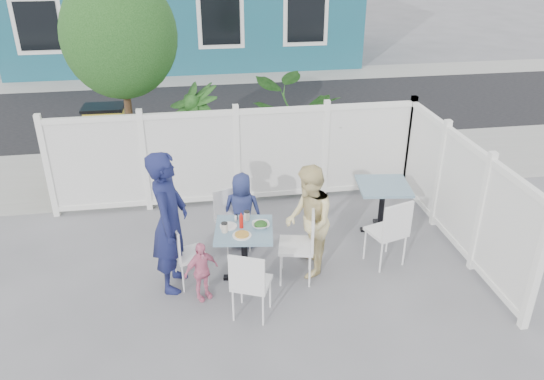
{
  "coord_description": "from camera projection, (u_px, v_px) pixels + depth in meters",
  "views": [
    {
      "loc": [
        -0.59,
        -5.43,
        4.11
      ],
      "look_at": [
        0.38,
        0.63,
        1.06
      ],
      "focal_mm": 35.0,
      "sensor_mm": 36.0,
      "label": 1
    }
  ],
  "objects": [
    {
      "name": "street",
      "position": [
        214.0,
        109.0,
        13.35
      ],
      "size": [
        24.0,
        5.0,
        0.01
      ],
      "primitive_type": "cube",
      "color": "black",
      "rests_on": "ground"
    },
    {
      "name": "tree",
      "position": [
        119.0,
        36.0,
        8.25
      ],
      "size": [
        1.8,
        1.62,
        3.59
      ],
      "color": "#382316",
      "rests_on": "ground"
    },
    {
      "name": "ground",
      "position": [
        250.0,
        289.0,
        6.72
      ],
      "size": [
        80.0,
        80.0,
        0.0
      ],
      "primitive_type": "plane",
      "color": "slate"
    },
    {
      "name": "potted_shrub_b",
      "position": [
        303.0,
        133.0,
        9.15
      ],
      "size": [
        1.9,
        1.72,
        1.84
      ],
      "primitive_type": "imported",
      "rotation": [
        0.0,
        0.0,
        3.33
      ],
      "color": "#143811",
      "rests_on": "ground"
    },
    {
      "name": "far_sidewalk",
      "position": [
        207.0,
        78.0,
        16.09
      ],
      "size": [
        24.0,
        1.6,
        0.01
      ],
      "primitive_type": "cube",
      "color": "gray",
      "rests_on": "ground"
    },
    {
      "name": "coffee_cup_b",
      "position": [
        247.0,
        216.0,
        6.76
      ],
      "size": [
        0.07,
        0.07,
        0.11
      ],
      "primitive_type": "cylinder",
      "color": "beige",
      "rests_on": "main_table"
    },
    {
      "name": "chair_spare",
      "position": [
        391.0,
        228.0,
        6.94
      ],
      "size": [
        0.56,
        0.55,
        0.99
      ],
      "rotation": [
        0.0,
        0.0,
        0.31
      ],
      "color": "white",
      "rests_on": "ground"
    },
    {
      "name": "plate_main",
      "position": [
        242.0,
        235.0,
        6.42
      ],
      "size": [
        0.23,
        0.23,
        0.01
      ],
      "primitive_type": "cylinder",
      "color": "white",
      "rests_on": "main_table"
    },
    {
      "name": "pepper_shaker",
      "position": [
        236.0,
        217.0,
        6.77
      ],
      "size": [
        0.03,
        0.03,
        0.07
      ],
      "primitive_type": "cylinder",
      "color": "black",
      "rests_on": "main_table"
    },
    {
      "name": "boy",
      "position": [
        242.0,
        211.0,
        7.42
      ],
      "size": [
        0.61,
        0.47,
        1.11
      ],
      "primitive_type": "imported",
      "rotation": [
        0.0,
        0.0,
        2.91
      ],
      "color": "navy",
      "rests_on": "ground"
    },
    {
      "name": "utility_cabinet",
      "position": [
        108.0,
        141.0,
        9.68
      ],
      "size": [
        0.67,
        0.48,
        1.22
      ],
      "primitive_type": "cube",
      "rotation": [
        0.0,
        0.0,
        -0.02
      ],
      "color": "gold",
      "rests_on": "ground"
    },
    {
      "name": "near_sidewalk",
      "position": [
        226.0,
        168.0,
        10.07
      ],
      "size": [
        24.0,
        2.6,
        0.01
      ],
      "primitive_type": "cube",
      "color": "gray",
      "rests_on": "ground"
    },
    {
      "name": "chair_back",
      "position": [
        230.0,
        215.0,
        7.38
      ],
      "size": [
        0.51,
        0.5,
        0.88
      ],
      "rotation": [
        0.0,
        0.0,
        3.5
      ],
      "color": "white",
      "rests_on": "ground"
    },
    {
      "name": "chair_left",
      "position": [
        184.0,
        250.0,
        6.61
      ],
      "size": [
        0.47,
        0.48,
        0.86
      ],
      "rotation": [
        0.0,
        0.0,
        -1.28
      ],
      "color": "white",
      "rests_on": "ground"
    },
    {
      "name": "man",
      "position": [
        170.0,
        222.0,
        6.41
      ],
      "size": [
        0.56,
        0.74,
        1.83
      ],
      "primitive_type": "imported",
      "rotation": [
        0.0,
        0.0,
        1.37
      ],
      "color": "#171C4A",
      "rests_on": "ground"
    },
    {
      "name": "salad_bowl",
      "position": [
        261.0,
        225.0,
        6.6
      ],
      "size": [
        0.22,
        0.22,
        0.05
      ],
      "primitive_type": "imported",
      "color": "white",
      "rests_on": "main_table"
    },
    {
      "name": "fence_back",
      "position": [
        237.0,
        159.0,
        8.5
      ],
      "size": [
        5.86,
        0.08,
        1.6
      ],
      "color": "white",
      "rests_on": "ground"
    },
    {
      "name": "coffee_cup_a",
      "position": [
        225.0,
        228.0,
        6.49
      ],
      "size": [
        0.08,
        0.08,
        0.12
      ],
      "primitive_type": "cylinder",
      "color": "beige",
      "rests_on": "main_table"
    },
    {
      "name": "chair_right",
      "position": [
        303.0,
        240.0,
        6.68
      ],
      "size": [
        0.53,
        0.54,
        0.99
      ],
      "rotation": [
        0.0,
        0.0,
        1.35
      ],
      "color": "white",
      "rests_on": "ground"
    },
    {
      "name": "toddler",
      "position": [
        201.0,
        271.0,
        6.39
      ],
      "size": [
        0.49,
        0.38,
        0.78
      ],
      "primitive_type": "imported",
      "rotation": [
        0.0,
        0.0,
        0.49
      ],
      "color": "pink",
      "rests_on": "ground"
    },
    {
      "name": "salt_shaker",
      "position": [
        236.0,
        218.0,
        6.74
      ],
      "size": [
        0.03,
        0.03,
        0.07
      ],
      "primitive_type": "cylinder",
      "color": "white",
      "rests_on": "main_table"
    },
    {
      "name": "main_table",
      "position": [
        244.0,
        240.0,
        6.66
      ],
      "size": [
        0.81,
        0.81,
        0.76
      ],
      "rotation": [
        0.0,
        0.0,
        -0.14
      ],
      "color": "slate",
      "rests_on": "ground"
    },
    {
      "name": "fence_right",
      "position": [
        459.0,
        196.0,
        7.33
      ],
      "size": [
        0.08,
        3.66,
        1.6
      ],
      "rotation": [
        0.0,
        0.0,
        1.57
      ],
      "color": "white",
      "rests_on": "ground"
    },
    {
      "name": "potted_shrub_a",
      "position": [
        195.0,
        138.0,
        8.98
      ],
      "size": [
        1.39,
        1.39,
        1.82
      ],
      "primitive_type": "imported",
      "rotation": [
        0.0,
        0.0,
        5.22
      ],
      "color": "#143811",
      "rests_on": "ground"
    },
    {
      "name": "chair_near",
      "position": [
        250.0,
        281.0,
        5.99
      ],
      "size": [
        0.54,
        0.53,
        0.91
      ],
      "rotation": [
        0.0,
        0.0,
        -0.4
      ],
      "color": "white",
      "rests_on": "ground"
    },
    {
      "name": "spare_table",
      "position": [
        383.0,
        195.0,
        7.75
      ],
      "size": [
        0.82,
        0.82,
        0.77
      ],
      "rotation": [
        0.0,
        0.0,
        -0.13
      ],
      "color": "slate",
      "rests_on": "ground"
    },
    {
      "name": "ketchup_bottle",
      "position": [
        241.0,
        222.0,
        6.57
      ],
      "size": [
        0.05,
        0.05,
        0.17
      ],
      "primitive_type": "cylinder",
      "color": "red",
      "rests_on": "main_table"
    },
    {
      "name": "plate_side",
      "position": [
        228.0,
        226.0,
        6.62
      ],
      "size": [
        0.22,
        0.22,
        0.01
      ],
      "primitive_type": "cylinder",
      "color": "white",
      "rests_on": "main_table"
    },
    {
      "name": "woman",
      "position": [
        309.0,
        222.0,
        6.75
      ],
      "size": [
        0.64,
        0.78,
        1.5
      ],
      "primitive_type": "imported",
      "rotation": [
        0.0,
        0.0,
        -1.67
      ],
      "color": "gold",
      "rests_on": "ground"
    }
  ]
}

